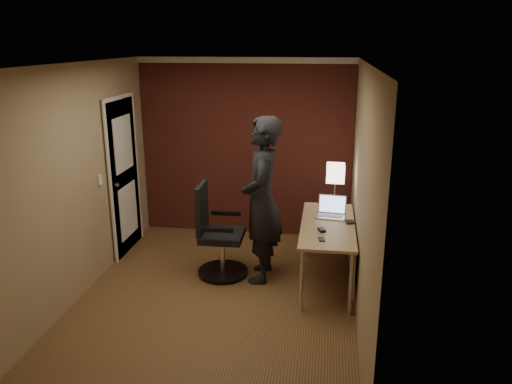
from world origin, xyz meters
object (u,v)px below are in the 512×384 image
office_chair (216,237)px  desk (334,235)px  wallet (350,222)px  laptop (331,210)px  desk_lamp (335,174)px  person (262,200)px  mouse (322,230)px  phone (321,239)px

office_chair → desk: bearing=-1.3°
wallet → office_chair: bearing=-178.7°
laptop → wallet: laptop is taller
desk_lamp → laptop: desk_lamp is taller
person → mouse: bearing=67.3°
person → office_chair: bearing=-91.0°
person → phone: bearing=52.5°
phone → person: size_ratio=0.06×
desk → desk_lamp: 0.86m
wallet → person: size_ratio=0.06×
desk_lamp → phone: (-0.14, -1.14, -0.41)m
desk_lamp → person: person is taller
office_chair → desk_lamp: bearing=24.7°
phone → mouse: bearing=79.8°
laptop → office_chair: 1.40m
desk_lamp → office_chair: size_ratio=0.49×
desk → mouse: bearing=-119.8°
mouse → office_chair: office_chair is taller
desk_lamp → wallet: desk_lamp is taller
mouse → phone: mouse is taller
mouse → person: (-0.69, 0.27, 0.22)m
phone → person: (-0.70, 0.51, 0.23)m
desk → wallet: size_ratio=13.64×
laptop → phone: (-0.10, -0.77, -0.06)m
desk_lamp → phone: bearing=-96.8°
desk_lamp → wallet: bearing=-73.6°
office_chair → mouse: bearing=-12.5°
wallet → office_chair: (-1.55, -0.04, -0.25)m
wallet → person: person is taller
desk → laptop: laptop is taller
desk → person: person is taller
phone → person: bearing=132.9°
wallet → desk: bearing=-159.2°
phone → desk_lamp: bearing=72.5°
laptop → person: bearing=-162.0°
mouse → office_chair: 1.29m
phone → wallet: 0.63m
mouse → person: size_ratio=0.05×
laptop → wallet: bearing=-46.9°
laptop → phone: bearing=-97.4°
desk_lamp → wallet: size_ratio=4.86×
desk_lamp → laptop: size_ratio=1.49×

